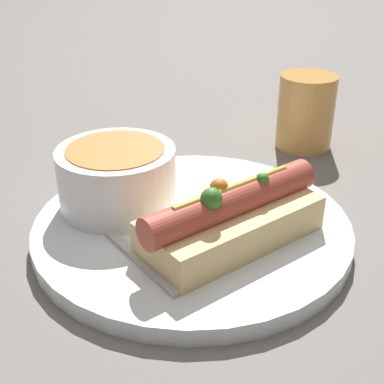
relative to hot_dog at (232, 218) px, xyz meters
The scene contains 6 objects.
ground_plane 0.06m from the hot_dog, 101.97° to the left, with size 4.00×4.00×0.00m, color slate.
dinner_plate 0.06m from the hot_dog, 101.97° to the left, with size 0.28×0.28×0.02m.
hot_dog is the anchor object (origin of this frame).
soup_bowl 0.12m from the hot_dog, 116.48° to the left, with size 0.11×0.11×0.06m.
spoon 0.12m from the hot_dog, 134.70° to the left, with size 0.03×0.18×0.01m.
drinking_glass 0.26m from the hot_dog, 34.23° to the left, with size 0.07×0.07×0.09m.
Camera 1 is at (-0.22, -0.35, 0.26)m, focal length 50.00 mm.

